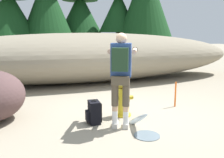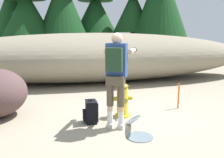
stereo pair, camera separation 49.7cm
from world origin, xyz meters
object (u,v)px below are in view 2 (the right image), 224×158
Objects in this scene: utility_worker at (117,69)px; survey_stake at (178,96)px; spare_backpack at (91,112)px; fire_hydrant at (122,100)px.

survey_stake is at bearing -39.71° from utility_worker.
survey_stake reaches higher than spare_backpack.
fire_hydrant is 1.42m from survey_stake.
survey_stake is (1.41, 0.20, -0.04)m from fire_hydrant.
fire_hydrant is 1.25× the size of survey_stake.
utility_worker is at bearing -116.67° from fire_hydrant.
survey_stake is at bearing -166.62° from spare_backpack.
spare_backpack is 0.78× the size of survey_stake.
survey_stake is (2.11, 0.41, 0.08)m from spare_backpack.
spare_backpack is (-0.70, -0.21, -0.13)m from fire_hydrant.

